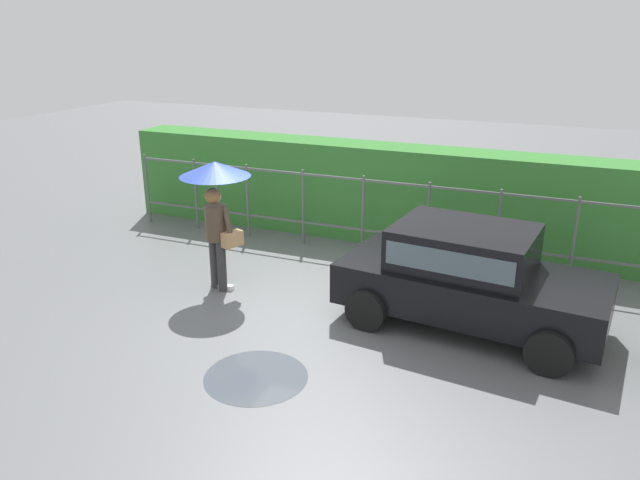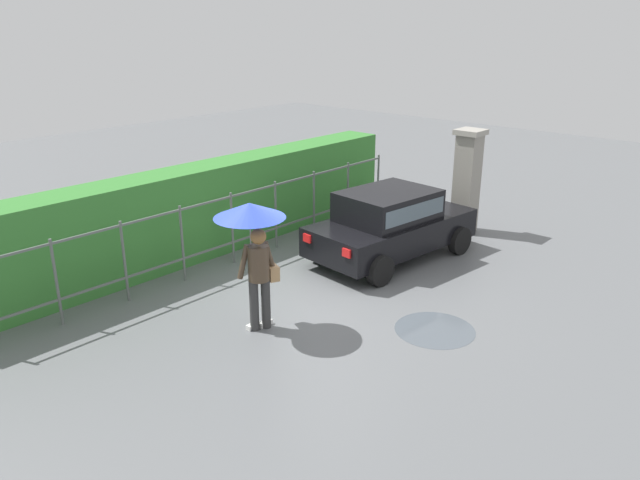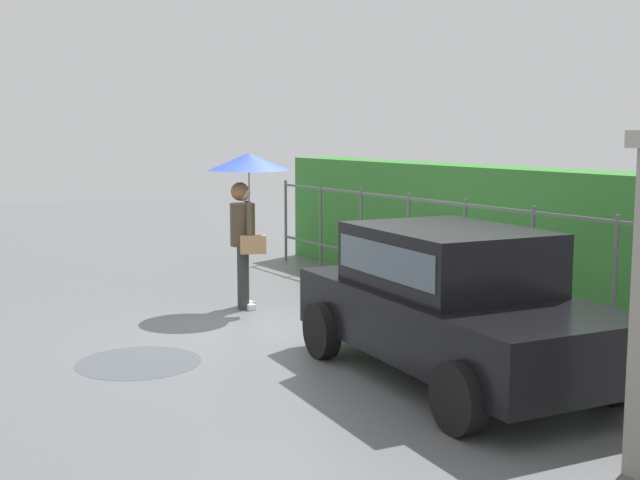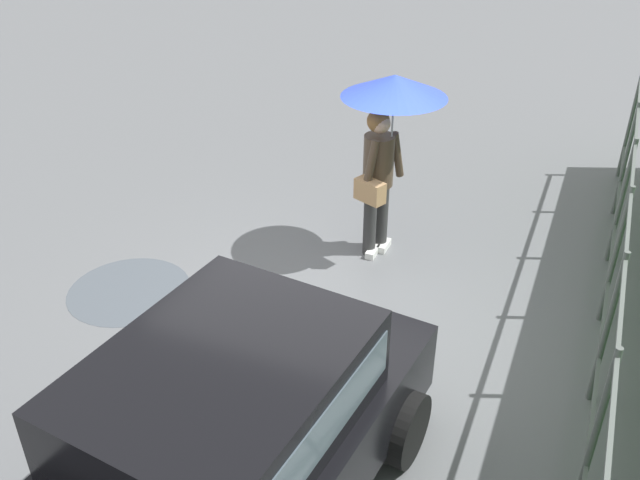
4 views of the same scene
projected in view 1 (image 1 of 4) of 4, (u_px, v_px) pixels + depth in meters
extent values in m
plane|color=slate|center=(302.00, 305.00, 9.69)|extent=(40.00, 40.00, 0.00)
cube|color=black|center=(471.00, 289.00, 8.86)|extent=(3.85, 2.02, 0.60)
cube|color=black|center=(464.00, 247.00, 8.73)|extent=(2.04, 1.63, 0.60)
cube|color=#4C5B66|center=(464.00, 246.00, 8.72)|extent=(1.89, 1.63, 0.33)
cylinder|color=black|center=(569.00, 302.00, 9.08)|extent=(0.62, 0.24, 0.60)
cylinder|color=black|center=(549.00, 353.00, 7.69)|extent=(0.62, 0.24, 0.60)
cylinder|color=black|center=(409.00, 271.00, 10.22)|extent=(0.62, 0.24, 0.60)
cylinder|color=black|center=(366.00, 310.00, 8.83)|extent=(0.62, 0.24, 0.60)
cube|color=red|center=(369.00, 246.00, 10.11)|extent=(0.08, 0.21, 0.16)
cube|color=red|center=(338.00, 268.00, 9.20)|extent=(0.08, 0.21, 0.16)
cylinder|color=#333333|center=(215.00, 263.00, 10.20)|extent=(0.15, 0.15, 0.86)
cylinder|color=#333333|center=(222.00, 266.00, 10.07)|extent=(0.15, 0.15, 0.86)
cube|color=white|center=(219.00, 284.00, 10.37)|extent=(0.26, 0.10, 0.08)
cube|color=white|center=(226.00, 287.00, 10.24)|extent=(0.26, 0.10, 0.08)
cylinder|color=#473828|center=(216.00, 223.00, 9.89)|extent=(0.34, 0.34, 0.58)
sphere|color=#DBAD89|center=(214.00, 197.00, 9.75)|extent=(0.22, 0.22, 0.22)
sphere|color=olive|center=(212.00, 196.00, 9.72)|extent=(0.25, 0.25, 0.25)
cylinder|color=#473828|center=(212.00, 217.00, 10.09)|extent=(0.24, 0.17, 0.56)
cylinder|color=#473828|center=(228.00, 223.00, 9.79)|extent=(0.24, 0.17, 0.56)
cylinder|color=#B2B2B7|center=(217.00, 200.00, 9.90)|extent=(0.02, 0.02, 0.77)
cone|color=blue|center=(215.00, 169.00, 9.73)|extent=(1.13, 1.13, 0.24)
cube|color=tan|center=(232.00, 239.00, 9.88)|extent=(0.28, 0.38, 0.24)
cylinder|color=#59605B|center=(148.00, 189.00, 13.46)|extent=(0.05, 0.05, 1.50)
cylinder|color=#59605B|center=(196.00, 194.00, 13.00)|extent=(0.05, 0.05, 1.50)
cylinder|color=#59605B|center=(248.00, 201.00, 12.55)|extent=(0.05, 0.05, 1.50)
cylinder|color=#59605B|center=(303.00, 207.00, 12.10)|extent=(0.05, 0.05, 1.50)
cylinder|color=#59605B|center=(363.00, 215.00, 11.65)|extent=(0.05, 0.05, 1.50)
cylinder|color=#59605B|center=(427.00, 223.00, 11.19)|extent=(0.05, 0.05, 1.50)
cylinder|color=#59605B|center=(498.00, 231.00, 10.74)|extent=(0.05, 0.05, 1.50)
cylinder|color=#59605B|center=(574.00, 240.00, 10.29)|extent=(0.05, 0.05, 1.50)
cube|color=#59605B|center=(364.00, 180.00, 11.42)|extent=(9.88, 0.03, 0.04)
cube|color=#59605B|center=(362.00, 230.00, 11.75)|extent=(9.88, 0.03, 0.04)
cube|color=#387F33|center=(379.00, 192.00, 12.40)|extent=(10.88, 0.90, 1.90)
cylinder|color=#4C545B|center=(256.00, 377.00, 7.73)|extent=(1.31, 1.31, 0.00)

